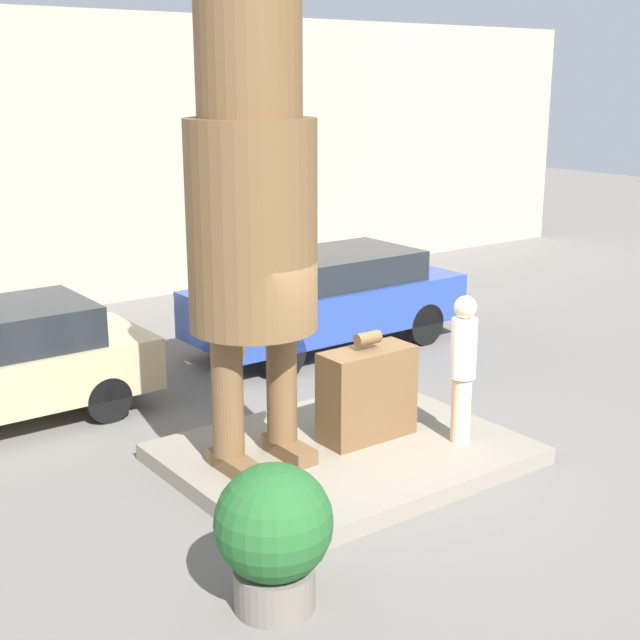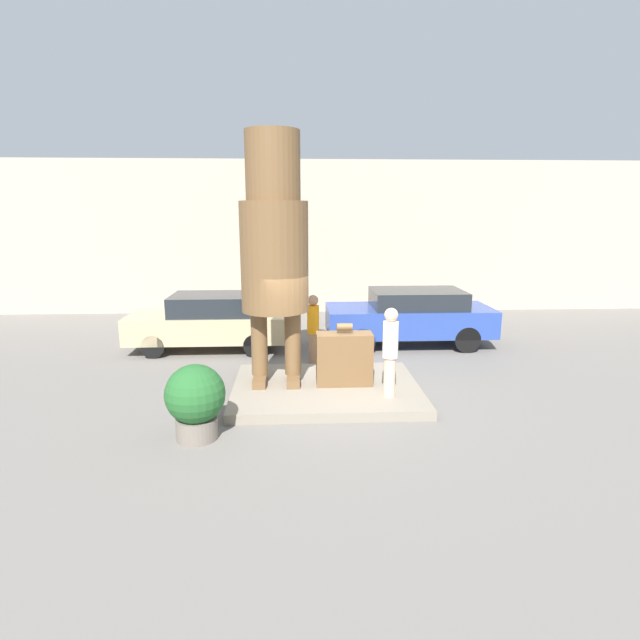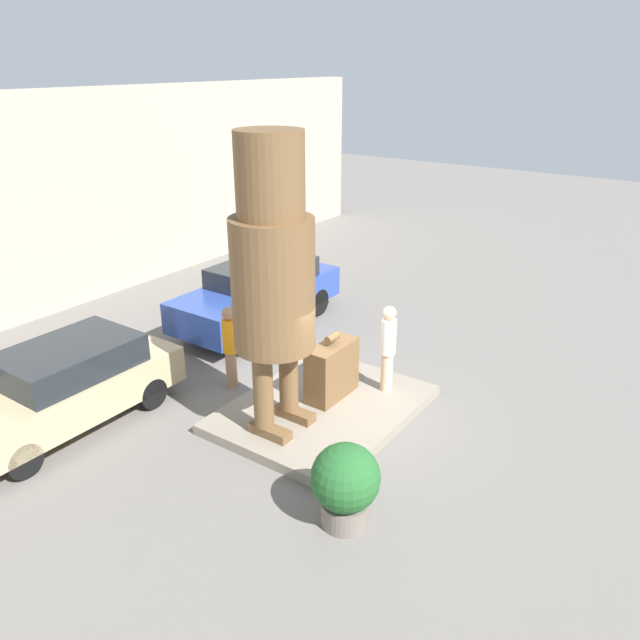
% 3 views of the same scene
% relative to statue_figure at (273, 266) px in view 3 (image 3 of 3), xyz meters
% --- Properties ---
extents(ground_plane, '(60.00, 60.00, 0.00)m').
position_rel_statue_figure_xyz_m(ground_plane, '(1.05, -0.28, -3.20)').
color(ground_plane, slate).
extents(pedestal, '(3.90, 3.04, 0.19)m').
position_rel_statue_figure_xyz_m(pedestal, '(1.05, -0.28, -3.10)').
color(pedestal, gray).
rests_on(pedestal, ground_plane).
extents(building_backdrop, '(28.00, 0.60, 5.61)m').
position_rel_statue_figure_xyz_m(building_backdrop, '(1.05, 8.82, -0.39)').
color(building_backdrop, tan).
rests_on(building_backdrop, ground_plane).
extents(statue_figure, '(1.39, 1.39, 5.13)m').
position_rel_statue_figure_xyz_m(statue_figure, '(0.00, 0.00, 0.00)').
color(statue_figure, brown).
rests_on(statue_figure, pedestal).
extents(giant_suitcase, '(1.17, 0.51, 1.32)m').
position_rel_statue_figure_xyz_m(giant_suitcase, '(1.43, -0.21, -2.44)').
color(giant_suitcase, brown).
rests_on(giant_suitcase, pedestal).
extents(tourist, '(0.30, 0.30, 1.78)m').
position_rel_statue_figure_xyz_m(tourist, '(2.26, -0.96, -2.03)').
color(tourist, beige).
rests_on(tourist, pedestal).
extents(parked_car_tan, '(4.30, 1.75, 1.55)m').
position_rel_statue_figure_xyz_m(parked_car_tan, '(-1.94, 3.36, -2.38)').
color(parked_car_tan, tan).
rests_on(parked_car_tan, ground_plane).
extents(parked_car_blue, '(4.65, 1.87, 1.60)m').
position_rel_statue_figure_xyz_m(parked_car_blue, '(3.69, 3.53, -2.33)').
color(parked_car_blue, '#284293').
rests_on(parked_car_blue, ground_plane).
extents(planter_pot, '(1.01, 1.01, 1.30)m').
position_rel_statue_figure_xyz_m(planter_pot, '(-1.27, -2.28, -2.49)').
color(planter_pot, '#70665B').
rests_on(planter_pot, ground_plane).
extents(worker_hivis, '(0.30, 0.30, 1.76)m').
position_rel_statue_figure_xyz_m(worker_hivis, '(0.85, 1.89, -2.23)').
color(worker_hivis, '#A87A56').
rests_on(worker_hivis, ground_plane).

